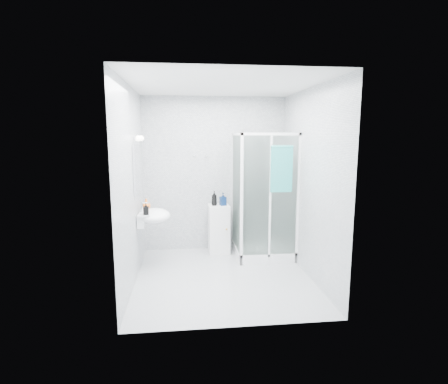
{
  "coord_description": "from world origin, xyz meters",
  "views": [
    {
      "loc": [
        -0.51,
        -4.6,
        1.96
      ],
      "look_at": [
        0.05,
        0.35,
        1.15
      ],
      "focal_mm": 28.0,
      "sensor_mm": 36.0,
      "label": 1
    }
  ],
  "objects": [
    {
      "name": "soap_dispenser_orange",
      "position": [
        -1.09,
        0.62,
        0.94
      ],
      "size": [
        0.16,
        0.16,
        0.16
      ],
      "primitive_type": "imported",
      "rotation": [
        0.0,
        0.0,
        0.29
      ],
      "color": "orange",
      "rests_on": "wall_basin"
    },
    {
      "name": "hand_towel",
      "position": [
        0.9,
        0.36,
        1.49
      ],
      "size": [
        0.32,
        0.05,
        0.68
      ],
      "color": "teal",
      "rests_on": "shower_enclosure"
    },
    {
      "name": "shower_enclosure",
      "position": [
        0.67,
        0.77,
        0.45
      ],
      "size": [
        0.9,
        0.95,
        2.0
      ],
      "color": "white",
      "rests_on": "ground"
    },
    {
      "name": "shampoo_bottle_b",
      "position": [
        0.11,
        1.02,
        0.92
      ],
      "size": [
        0.12,
        0.12,
        0.21
      ],
      "primitive_type": "imported",
      "rotation": [
        0.0,
        0.0,
        0.3
      ],
      "color": "#0D244E",
      "rests_on": "storage_cabinet"
    },
    {
      "name": "vanity_lights",
      "position": [
        -1.14,
        0.45,
        1.92
      ],
      "size": [
        0.1,
        0.4,
        0.08
      ],
      "color": "silver",
      "rests_on": "room"
    },
    {
      "name": "soap_dispenser_black",
      "position": [
        -1.06,
        0.26,
        0.95
      ],
      "size": [
        0.08,
        0.08,
        0.17
      ],
      "primitive_type": "imported",
      "rotation": [
        0.0,
        0.0,
        0.03
      ],
      "color": "black",
      "rests_on": "wall_basin"
    },
    {
      "name": "shampoo_bottle_a",
      "position": [
        -0.04,
        1.02,
        0.94
      ],
      "size": [
        0.1,
        0.1,
        0.24
      ],
      "primitive_type": "imported",
      "rotation": [
        0.0,
        0.0,
        -0.03
      ],
      "color": "black",
      "rests_on": "storage_cabinet"
    },
    {
      "name": "mirror",
      "position": [
        -1.19,
        0.45,
        1.5
      ],
      "size": [
        0.02,
        0.6,
        0.7
      ],
      "primitive_type": "cube",
      "color": "white",
      "rests_on": "room"
    },
    {
      "name": "wall_hooks",
      "position": [
        -0.25,
        1.26,
        1.62
      ],
      "size": [
        0.23,
        0.06,
        0.03
      ],
      "color": "silver",
      "rests_on": "room"
    },
    {
      "name": "wall_basin",
      "position": [
        -0.99,
        0.45,
        0.8
      ],
      "size": [
        0.46,
        0.56,
        0.35
      ],
      "color": "white",
      "rests_on": "ground"
    },
    {
      "name": "storage_cabinet",
      "position": [
        0.04,
        1.04,
        0.41
      ],
      "size": [
        0.35,
        0.37,
        0.82
      ],
      "rotation": [
        0.0,
        0.0,
        0.03
      ],
      "color": "white",
      "rests_on": "ground"
    },
    {
      "name": "room",
      "position": [
        0.0,
        0.0,
        1.3
      ],
      "size": [
        2.4,
        2.6,
        2.6
      ],
      "color": "silver",
      "rests_on": "ground"
    }
  ]
}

